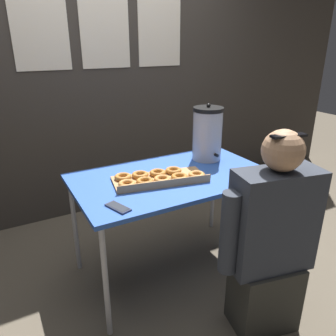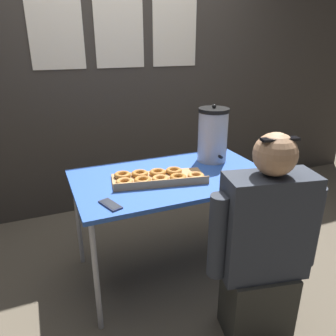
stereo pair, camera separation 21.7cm
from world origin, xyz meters
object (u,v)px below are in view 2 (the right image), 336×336
at_px(cell_phone, 110,205).
at_px(person_seated, 263,249).
at_px(donut_box, 157,177).
at_px(coffee_urn, 213,135).

bearing_deg(cell_phone, person_seated, -50.86).
distance_m(donut_box, cell_phone, 0.43).
xyz_separation_m(donut_box, coffee_urn, (0.52, 0.20, 0.18)).
relative_size(donut_box, coffee_urn, 1.50).
relative_size(donut_box, cell_phone, 3.82).
height_order(donut_box, person_seated, person_seated).
distance_m(donut_box, person_seated, 0.78).
bearing_deg(person_seated, coffee_urn, -89.48).
xyz_separation_m(coffee_urn, person_seated, (-0.17, -0.87, -0.39)).
height_order(cell_phone, person_seated, person_seated).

